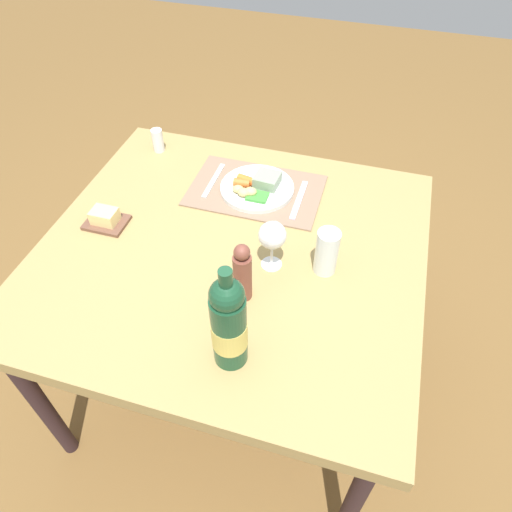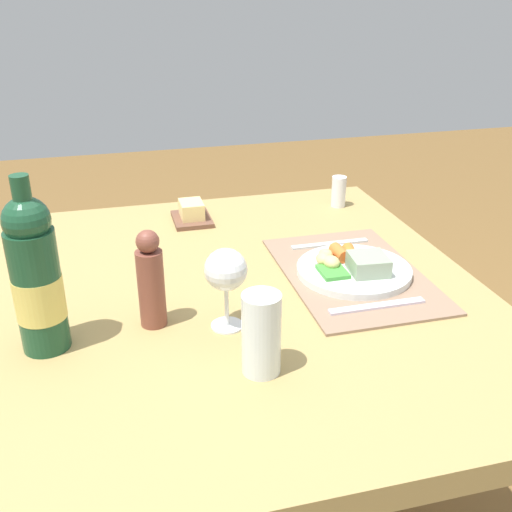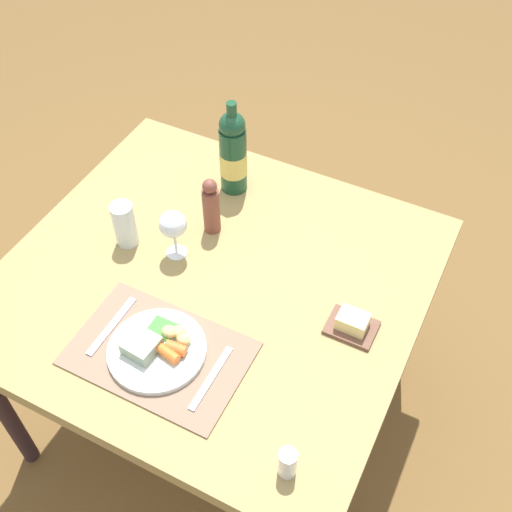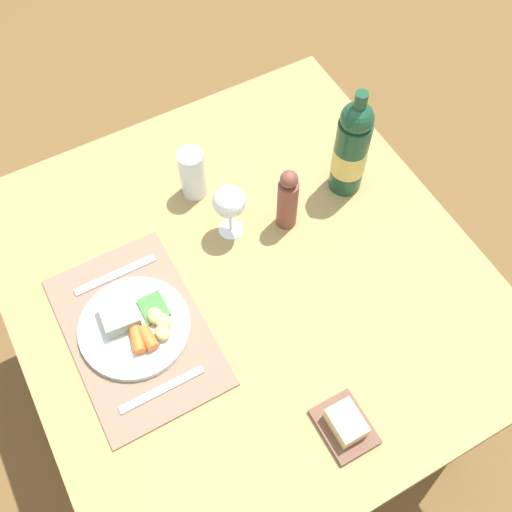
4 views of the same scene
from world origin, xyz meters
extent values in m
plane|color=brown|center=(0.00, 0.00, 0.00)|extent=(8.00, 8.00, 0.00)
cube|color=#A28950|center=(0.00, 0.00, 0.73)|extent=(1.16, 1.08, 0.05)
cylinder|color=#322225|center=(-0.51, -0.47, 0.35)|extent=(0.05, 0.05, 0.71)
cylinder|color=#322225|center=(-0.51, 0.47, 0.35)|extent=(0.05, 0.05, 0.71)
cylinder|color=#322225|center=(0.51, 0.47, 0.35)|extent=(0.05, 0.05, 0.71)
cube|color=#8C6F58|center=(0.01, -0.28, 0.76)|extent=(0.45, 0.29, 0.01)
cylinder|color=silver|center=(0.00, -0.28, 0.77)|extent=(0.25, 0.25, 0.02)
cube|color=gray|center=(-0.03, -0.30, 0.80)|extent=(0.09, 0.09, 0.04)
cylinder|color=orange|center=(0.04, -0.29, 0.79)|extent=(0.07, 0.04, 0.03)
cylinder|color=orange|center=(0.05, -0.27, 0.80)|extent=(0.06, 0.03, 0.03)
ellipsoid|color=#CDBE74|center=(0.01, -0.23, 0.79)|extent=(0.04, 0.04, 0.03)
ellipsoid|color=#DABC71|center=(0.03, -0.22, 0.79)|extent=(0.04, 0.03, 0.03)
ellipsoid|color=#D9BD72|center=(0.05, -0.24, 0.79)|extent=(0.04, 0.03, 0.03)
cube|color=green|center=(-0.02, -0.23, 0.78)|extent=(0.07, 0.06, 0.01)
cube|color=silver|center=(-0.15, -0.27, 0.77)|extent=(0.02, 0.20, 0.00)
cube|color=silver|center=(0.16, -0.29, 0.77)|extent=(0.02, 0.20, 0.00)
cylinder|color=white|center=(-0.14, 0.03, 0.76)|extent=(0.06, 0.06, 0.00)
cylinder|color=white|center=(-0.14, 0.03, 0.80)|extent=(0.01, 0.01, 0.08)
sphere|color=white|center=(-0.14, 0.03, 0.88)|extent=(0.08, 0.08, 0.08)
cube|color=brown|center=(0.42, 0.01, 0.76)|extent=(0.13, 0.10, 0.01)
cube|color=#F0D487|center=(0.42, 0.01, 0.79)|extent=(0.08, 0.06, 0.04)
cylinder|color=#1A482C|center=(-0.12, 0.36, 0.87)|extent=(0.08, 0.08, 0.23)
sphere|color=#1A482C|center=(-0.12, 0.36, 1.00)|extent=(0.08, 0.08, 0.08)
cylinder|color=#1A482C|center=(-0.12, 0.36, 1.04)|extent=(0.03, 0.03, 0.07)
cylinder|color=#E2CC61|center=(-0.12, 0.36, 0.86)|extent=(0.09, 0.09, 0.08)
cylinder|color=silver|center=(-0.29, 0.01, 0.83)|extent=(0.07, 0.07, 0.15)
cylinder|color=#B3DEC1|center=(-0.29, 0.01, 0.80)|extent=(0.06, 0.06, 0.08)
cylinder|color=brown|center=(-0.09, 0.17, 0.83)|extent=(0.05, 0.05, 0.15)
sphere|color=brown|center=(-0.09, 0.17, 0.93)|extent=(0.04, 0.04, 0.04)
camera|label=1|loc=(-0.36, 0.94, 1.78)|focal=32.94mm
camera|label=2|loc=(-1.10, 0.23, 1.37)|focal=42.41mm
camera|label=3|loc=(0.62, -0.96, 2.14)|focal=44.32mm
camera|label=4|loc=(0.63, -0.32, 2.04)|focal=43.07mm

